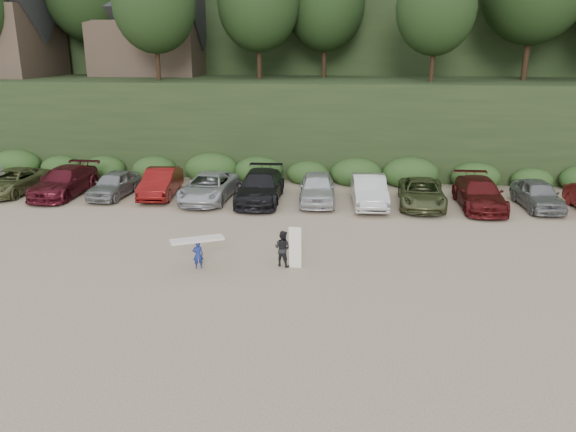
# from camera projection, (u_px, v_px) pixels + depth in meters

# --- Properties ---
(ground) EXTENTS (120.00, 120.00, 0.00)m
(ground) POSITION_uv_depth(u_px,v_px,m) (252.00, 270.00, 21.66)
(ground) COLOR tan
(ground) RESTS_ON ground
(hillside_backdrop) EXTENTS (90.00, 41.50, 28.00)m
(hillside_backdrop) POSITION_uv_depth(u_px,v_px,m) (314.00, 12.00, 52.50)
(hillside_backdrop) COLOR black
(hillside_backdrop) RESTS_ON ground
(parked_cars) EXTENTS (39.80, 5.75, 1.65)m
(parked_cars) POSITION_uv_depth(u_px,v_px,m) (230.00, 186.00, 31.17)
(parked_cars) COLOR #9C9BA0
(parked_cars) RESTS_ON ground
(child_surfer) EXTENTS (2.08, 1.40, 1.22)m
(child_surfer) POSITION_uv_depth(u_px,v_px,m) (198.00, 248.00, 21.59)
(child_surfer) COLOR navy
(child_surfer) RESTS_ON ground
(adult_surfer) EXTENTS (1.19, 0.77, 1.70)m
(adult_surfer) POSITION_uv_depth(u_px,v_px,m) (284.00, 248.00, 21.86)
(adult_surfer) COLOR black
(adult_surfer) RESTS_ON ground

